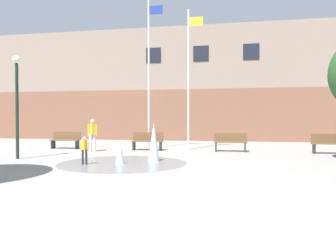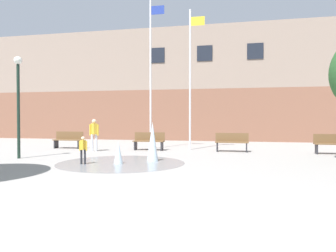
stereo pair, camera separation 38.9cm
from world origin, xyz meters
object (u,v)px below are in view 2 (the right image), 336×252
child_with_pink_shirt (83,148)px  lamp_post_left_lane (18,92)px  park_bench_center (149,141)px  adult_watching (94,132)px  park_bench_near_trashcan (232,142)px  park_bench_under_left_flagpole (68,140)px  flagpole_left (151,69)px  flagpole_right (191,75)px  park_bench_far_right (333,144)px

child_with_pink_shirt → lamp_post_left_lane: 4.08m
park_bench_center → adult_watching: (-2.52, -1.08, 0.45)m
park_bench_near_trashcan → park_bench_under_left_flagpole: bearing=-179.2°
flagpole_left → park_bench_near_trashcan: bearing=-8.1°
park_bench_under_left_flagpole → flagpole_right: bearing=6.3°
park_bench_near_trashcan → park_bench_far_right: 4.51m
adult_watching → park_bench_center: bearing=-116.2°
lamp_post_left_lane → flagpole_right: bearing=39.9°
park_bench_center → park_bench_far_right: 8.67m
flagpole_right → park_bench_near_trashcan: bearing=-15.8°
flagpole_left → lamp_post_left_lane: bearing=-128.3°
park_bench_under_left_flagpole → park_bench_far_right: 13.22m
flagpole_right → lamp_post_left_lane: size_ratio=1.76×
child_with_pink_shirt → adult_watching: size_ratio=0.62×
child_with_pink_shirt → park_bench_under_left_flagpole: bearing=38.2°
child_with_pink_shirt → adult_watching: 4.72m
park_bench_under_left_flagpole → flagpole_left: size_ratio=0.20×
park_bench_near_trashcan → lamp_post_left_lane: lamp_post_left_lane is taller
park_bench_far_right → lamp_post_left_lane: 13.82m
park_bench_center → lamp_post_left_lane: bearing=-133.3°
park_bench_center → adult_watching: adult_watching is taller
park_bench_under_left_flagpole → park_bench_near_trashcan: 8.72m
park_bench_near_trashcan → park_bench_far_right: (4.51, -0.16, 0.00)m
park_bench_under_left_flagpole → park_bench_center: 4.55m
park_bench_center → child_with_pink_shirt: bearing=-99.0°
adult_watching → park_bench_near_trashcan: bearing=-129.0°
flagpole_left → park_bench_under_left_flagpole: bearing=-170.8°
park_bench_near_trashcan → adult_watching: bearing=-169.6°
park_bench_near_trashcan → flagpole_left: size_ratio=0.20×
park_bench_under_left_flagpole → adult_watching: bearing=-28.6°
park_bench_near_trashcan → lamp_post_left_lane: 9.83m
park_bench_far_right → flagpole_left: flagpole_left is taller
flagpole_right → lamp_post_left_lane: flagpole_right is taller
park_bench_center → park_bench_near_trashcan: same height
lamp_post_left_lane → flagpole_left: bearing=51.7°
park_bench_center → adult_watching: 2.78m
flagpole_left → child_with_pink_shirt: bearing=-97.1°
park_bench_center → child_with_pink_shirt: 5.55m
park_bench_under_left_flagpole → adult_watching: adult_watching is taller
park_bench_far_right → park_bench_under_left_flagpole: bearing=179.8°
park_bench_far_right → child_with_pink_shirt: bearing=-150.2°
adult_watching → lamp_post_left_lane: size_ratio=0.38×
park_bench_center → lamp_post_left_lane: lamp_post_left_lane is taller
park_bench_center → adult_watching: size_ratio=1.01×
child_with_pink_shirt → adult_watching: bearing=25.0°
park_bench_center → child_with_pink_shirt: size_ratio=1.62×
park_bench_center → park_bench_near_trashcan: bearing=2.0°
park_bench_under_left_flagpole → flagpole_right: size_ratio=0.22×
flagpole_left → park_bench_far_right: bearing=-4.9°
park_bench_near_trashcan → flagpole_right: (-2.13, 0.60, 3.39)m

